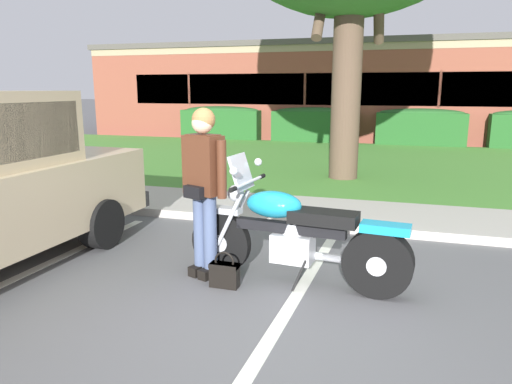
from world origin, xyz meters
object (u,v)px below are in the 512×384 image
rider_person (204,181)px  hedge_left (222,122)px  motorcycle (303,236)px  hedge_center_left (315,124)px  hedge_center_right (420,126)px  handbag (224,273)px  brick_building (431,91)px

rider_person → hedge_left: bearing=110.3°
motorcycle → hedge_center_left: bearing=99.6°
hedge_center_left → hedge_center_right: (3.51, -0.00, -0.00)m
hedge_center_left → rider_person: bearing=-84.9°
motorcycle → handbag: motorcycle is taller
rider_person → brick_building: 18.33m
hedge_center_right → brick_building: bearing=84.7°
hedge_left → hedge_center_right: same height
handbag → hedge_center_right: 12.87m
rider_person → hedge_center_left: rider_person is taller
handbag → hedge_center_right: size_ratio=0.13×
hedge_left → hedge_center_left: bearing=0.0°
brick_building → hedge_left: bearing=-143.4°
hedge_left → motorcycle: bearing=-65.6°
rider_person → hedge_center_left: bearing=95.1°
motorcycle → hedge_center_right: 12.48m
handbag → brick_building: bearing=81.8°
handbag → hedge_center_right: hedge_center_right is taller
hedge_left → brick_building: 9.47m
hedge_left → hedge_center_left: 3.51m
brick_building → hedge_center_left: bearing=-125.7°
hedge_center_left → brick_building: (4.03, 5.61, 1.14)m
motorcycle → rider_person: 1.11m
hedge_center_right → brick_building: brick_building is taller
hedge_left → brick_building: size_ratio=0.11×
handbag → hedge_left: bearing=111.1°
motorcycle → hedge_left: bearing=114.4°
motorcycle → hedge_center_left: size_ratio=0.75×
motorcycle → hedge_left: size_ratio=0.75×
motorcycle → hedge_left: motorcycle is taller
hedge_left → hedge_center_left: (3.51, 0.00, 0.00)m
hedge_left → rider_person: bearing=-69.7°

